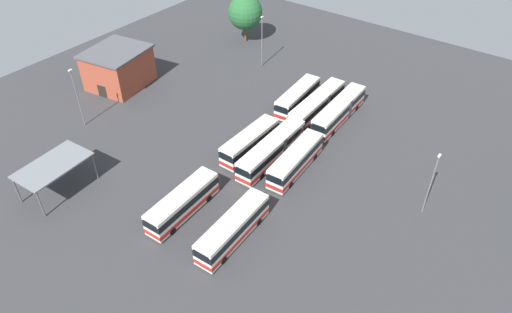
% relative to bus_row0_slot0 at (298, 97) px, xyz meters
% --- Properties ---
extents(ground_plane, '(107.14, 107.14, 0.00)m').
position_rel_bus_row0_slot0_xyz_m(ground_plane, '(14.30, 4.83, -1.83)').
color(ground_plane, '#333335').
extents(bus_row0_slot0, '(11.19, 3.51, 3.46)m').
position_rel_bus_row0_slot0_xyz_m(bus_row0_slot0, '(0.00, 0.00, 0.00)').
color(bus_row0_slot0, silver).
rests_on(bus_row0_slot0, ground_plane).
extents(bus_row0_slot1, '(13.90, 3.01, 3.46)m').
position_rel_bus_row0_slot0_xyz_m(bus_row0_slot1, '(-0.07, 3.74, 0.00)').
color(bus_row0_slot1, silver).
rests_on(bus_row0_slot1, ground_plane).
extents(bus_row0_slot2, '(13.93, 3.21, 3.46)m').
position_rel_bus_row0_slot0_xyz_m(bus_row0_slot2, '(-0.58, 7.40, 0.00)').
color(bus_row0_slot2, silver).
rests_on(bus_row0_slot2, ground_plane).
extents(bus_row1_slot0, '(10.83, 2.69, 3.46)m').
position_rel_bus_row0_slot0_xyz_m(bus_row1_slot0, '(14.40, 1.20, -0.00)').
color(bus_row1_slot0, silver).
rests_on(bus_row1_slot0, ground_plane).
extents(bus_row1_slot1, '(13.91, 3.05, 3.46)m').
position_rel_bus_row0_slot0_xyz_m(bus_row1_slot1, '(13.96, 4.76, 0.00)').
color(bus_row1_slot1, silver).
rests_on(bus_row1_slot1, ground_plane).
extents(bus_row1_slot2, '(11.52, 3.42, 3.46)m').
position_rel_bus_row0_slot0_xyz_m(bus_row1_slot2, '(13.92, 8.72, 0.00)').
color(bus_row1_slot2, silver).
rests_on(bus_row1_slot2, ground_plane).
extents(bus_row2_slot0, '(11.12, 3.10, 3.46)m').
position_rel_bus_row0_slot0_xyz_m(bus_row2_slot0, '(29.27, 2.19, -0.00)').
color(bus_row2_slot0, silver).
rests_on(bus_row2_slot0, ground_plane).
extents(bus_row2_slot2, '(11.49, 3.15, 3.46)m').
position_rel_bus_row0_slot0_xyz_m(bus_row2_slot2, '(28.80, 9.81, 0.00)').
color(bus_row2_slot2, silver).
rests_on(bus_row2_slot2, ground_plane).
extents(depot_building, '(11.56, 10.71, 6.61)m').
position_rel_bus_row0_slot0_xyz_m(depot_building, '(12.71, -29.05, 1.50)').
color(depot_building, '#99422D').
rests_on(depot_building, ground_plane).
extents(maintenance_shelter, '(9.51, 5.88, 4.33)m').
position_rel_bus_row0_slot0_xyz_m(maintenance_shelter, '(35.94, -13.86, 2.26)').
color(maintenance_shelter, slate).
rests_on(maintenance_shelter, ground_plane).
extents(lamp_post_by_building, '(0.56, 0.28, 9.10)m').
position_rel_bus_row0_slot0_xyz_m(lamp_post_by_building, '(11.06, 25.93, 3.14)').
color(lamp_post_by_building, slate).
rests_on(lamp_post_by_building, ground_plane).
extents(lamp_post_near_entrance, '(0.56, 0.28, 9.76)m').
position_rel_bus_row0_slot0_xyz_m(lamp_post_near_entrance, '(-7.97, -13.20, 3.47)').
color(lamp_post_near_entrance, slate).
rests_on(lamp_post_near_entrance, ground_plane).
extents(lamp_post_mid_lot, '(0.56, 0.28, 9.66)m').
position_rel_bus_row0_slot0_xyz_m(lamp_post_mid_lot, '(24.55, -23.86, 3.43)').
color(lamp_post_mid_lot, slate).
rests_on(lamp_post_mid_lot, ground_plane).
extents(tree_west_edge, '(6.93, 6.93, 9.66)m').
position_rel_bus_row0_slot0_xyz_m(tree_west_edge, '(-14.77, -22.40, 4.36)').
color(tree_west_edge, brown).
rests_on(tree_west_edge, ground_plane).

